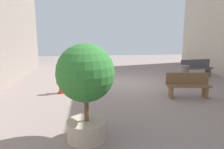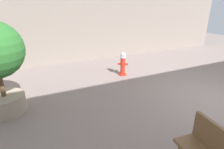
% 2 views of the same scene
% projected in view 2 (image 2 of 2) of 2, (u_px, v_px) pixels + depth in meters
% --- Properties ---
extents(ground_plane, '(23.40, 23.40, 0.00)m').
position_uv_depth(ground_plane, '(219.00, 102.00, 5.15)').
color(ground_plane, gray).
extents(fire_hydrant, '(0.37, 0.37, 0.92)m').
position_uv_depth(fire_hydrant, '(123.00, 64.00, 6.99)').
color(fire_hydrant, red).
rests_on(fire_hydrant, ground_plane).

